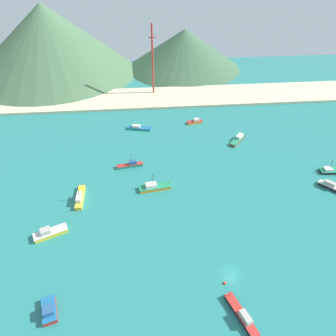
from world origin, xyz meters
The scene contains 17 objects.
ground centered at (0.00, 30.00, -0.25)m, with size 260.00×280.00×0.50m.
fishing_boat_0 centered at (3.35, 79.75, 0.76)m, with size 7.41×3.56×2.15m.
fishing_boat_1 centered at (43.03, 29.87, 0.95)m, with size 8.00×8.25×2.60m.
fishing_boat_2 centered at (-0.37, -11.30, 0.97)m, with size 5.77×11.19×2.87m.
fishing_boat_3 centered at (19.20, 62.85, 0.86)m, with size 8.84×9.78×2.40m.
fishing_boat_4 centered at (-44.72, -6.11, 1.05)m, with size 4.93×7.28×2.89m.
fishing_boat_5 centered at (-18.02, 35.30, 0.88)m, with size 11.37×4.69×6.76m.
fishing_boat_6 centered at (-42.77, 32.04, 1.06)m, with size 2.33×11.16×6.01m.
fishing_boat_7 centered at (-22.83, 76.31, 0.70)m, with size 10.91×4.61×1.99m.
fishing_boat_8 centered at (-49.53, 17.66, 0.99)m, with size 10.02×6.49×2.96m.
fishing_boat_9 centered at (-26.21, 48.82, 0.83)m, with size 10.11×3.36×6.09m.
fishing_boat_10 centered at (46.97, 38.69, 0.74)m, with size 7.50×3.68×5.59m.
buoy_1 centered at (-2.22, -2.42, 0.14)m, with size 0.78×0.78×0.78m.
beach_strip centered at (0.00, 107.40, 0.60)m, with size 247.00×24.88×1.20m, color beige.
hill_west centered at (-74.03, 150.06, 19.96)m, with size 101.42×101.42×39.91m.
hill_central centered at (7.61, 152.90, 11.82)m, with size 72.15×72.15×23.63m.
radio_tower centered at (-14.08, 113.05, 18.50)m, with size 3.63×2.90×36.28m.
Camera 1 is at (-20.42, -44.58, 70.76)m, focal length 32.83 mm.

